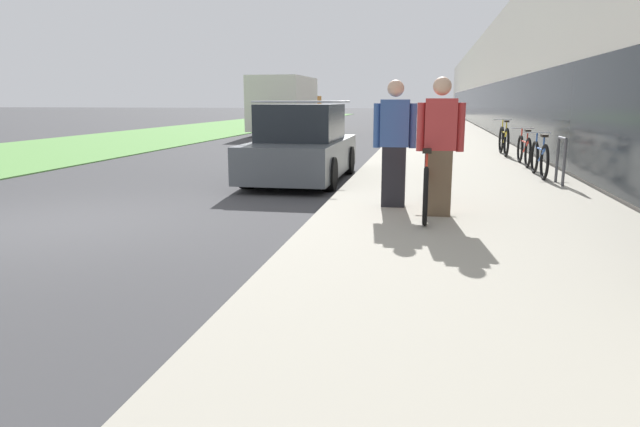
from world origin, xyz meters
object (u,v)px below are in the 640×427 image
cruiser_bike_nearest (539,158)px  cruiser_bike_middle (524,150)px  person_bystander (394,144)px  bike_rack_hoop (561,156)px  parked_sedan_curbside (302,147)px  tandem_bicycle (426,182)px  moving_truck (286,105)px  person_rider (440,147)px  cruiser_bike_farthest (504,140)px

cruiser_bike_nearest → cruiser_bike_middle: cruiser_bike_nearest is taller
person_bystander → bike_rack_hoop: size_ratio=2.07×
person_bystander → parked_sedan_curbside: bearing=123.2°
tandem_bicycle → bike_rack_hoop: tandem_bicycle is taller
parked_sedan_curbside → cruiser_bike_nearest: bearing=8.9°
person_bystander → cruiser_bike_nearest: person_bystander is taller
parked_sedan_curbside → moving_truck: size_ratio=0.63×
cruiser_bike_middle → parked_sedan_curbside: parked_sedan_curbside is taller
cruiser_bike_nearest → moving_truck: (-8.78, 14.85, 0.88)m
cruiser_bike_nearest → parked_sedan_curbside: size_ratio=0.42×
person_rider → cruiser_bike_farthest: bearing=77.9°
cruiser_bike_middle → parked_sedan_curbside: (-4.65, -2.78, 0.21)m
tandem_bicycle → person_rider: bearing=-66.0°
bike_rack_hoop → moving_truck: 18.26m
person_bystander → parked_sedan_curbside: person_bystander is taller
bike_rack_hoop → cruiser_bike_farthest: cruiser_bike_farthest is taller
person_bystander → parked_sedan_curbside: (-1.99, 3.04, -0.31)m
parked_sedan_curbside → tandem_bicycle: bearing=-52.9°
tandem_bicycle → cruiser_bike_middle: size_ratio=1.57×
tandem_bicycle → person_bystander: (-0.45, 0.19, 0.50)m
moving_truck → person_rider: bearing=-70.6°
tandem_bicycle → cruiser_bike_farthest: (2.07, 8.52, 0.02)m
bike_rack_hoop → cruiser_bike_farthest: (-0.28, 5.63, -0.11)m
tandem_bicycle → cruiser_bike_farthest: size_ratio=1.49×
tandem_bicycle → parked_sedan_curbside: 4.05m
person_bystander → cruiser_bike_middle: bearing=65.5°
cruiser_bike_middle → tandem_bicycle: bearing=-110.2°
cruiser_bike_middle → person_rider: bearing=-107.8°
person_rider → moving_truck: bearing=109.4°
tandem_bicycle → cruiser_bike_nearest: (2.18, 3.95, -0.02)m
tandem_bicycle → cruiser_bike_farthest: bearing=76.4°
person_rider → tandem_bicycle: bearing=114.0°
tandem_bicycle → bike_rack_hoop: (2.35, 2.89, 0.13)m
person_rider → bike_rack_hoop: bearing=56.1°
person_rider → cruiser_bike_middle: bearing=72.2°
person_rider → cruiser_bike_middle: 6.71m
bike_rack_hoop → person_bystander: bearing=-135.9°
person_rider → cruiser_bike_middle: size_ratio=1.00×
person_rider → person_bystander: bearing=138.3°
person_bystander → moving_truck: (-6.15, 18.61, 0.36)m
tandem_bicycle → parked_sedan_curbside: size_ratio=0.69×
tandem_bicycle → cruiser_bike_nearest: bearing=61.1°
tandem_bicycle → cruiser_bike_nearest: size_ratio=1.64×
bike_rack_hoop → cruiser_bike_middle: bike_rack_hoop is taller
bike_rack_hoop → moving_truck: bearing=119.4°
bike_rack_hoop → cruiser_bike_nearest: 1.08m
cruiser_bike_middle → cruiser_bike_farthest: cruiser_bike_farthest is taller
cruiser_bike_nearest → parked_sedan_curbside: 4.68m
person_rider → bike_rack_hoop: person_rider is taller
cruiser_bike_nearest → moving_truck: moving_truck is taller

